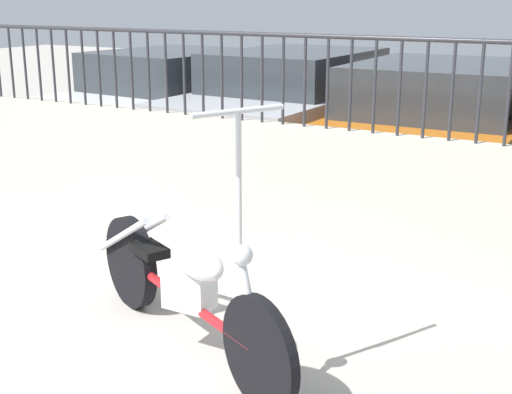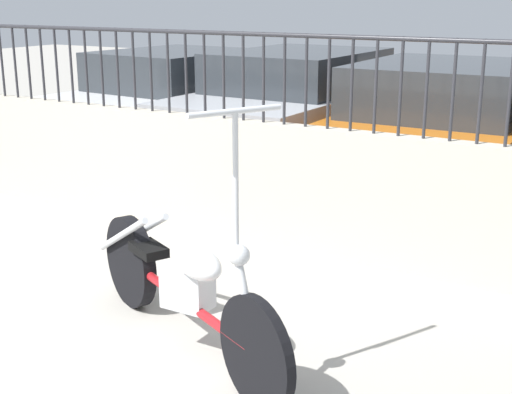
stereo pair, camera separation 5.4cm
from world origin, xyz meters
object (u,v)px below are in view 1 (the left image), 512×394
car_silver (302,106)px  motorcycle_red (178,281)px  car_white (178,99)px  car_orange (443,126)px

car_silver → motorcycle_red: bearing=-161.0°
car_white → motorcycle_red: bearing=-139.8°
car_orange → car_silver: bearing=75.4°
motorcycle_red → car_white: 5.82m
car_orange → motorcycle_red: bearing=174.4°
motorcycle_red → car_silver: (-1.55, 4.81, 0.31)m
motorcycle_red → car_orange: bearing=111.1°
motorcycle_red → car_orange: 4.36m
motorcycle_red → car_white: (-3.39, 4.72, 0.27)m
motorcycle_red → car_silver: size_ratio=0.45×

